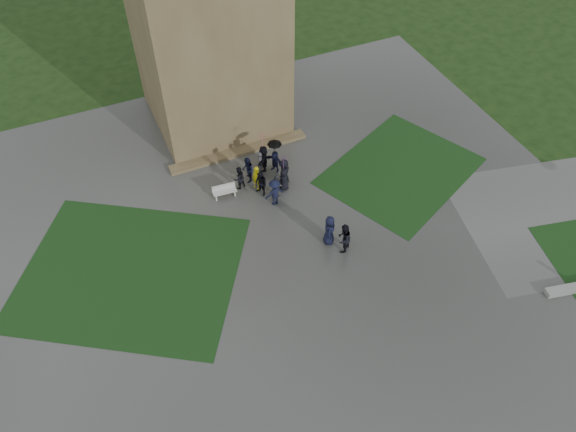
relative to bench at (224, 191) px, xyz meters
name	(u,v)px	position (x,y,z in m)	size (l,w,h in m)	color
ground	(311,276)	(2.11, -7.31, -0.44)	(120.00, 120.00, 0.00)	black
plaza	(295,248)	(2.11, -5.31, -0.43)	(34.00, 34.00, 0.02)	#393937
lawn_inset_left	(130,272)	(-6.39, -3.31, -0.41)	(11.00, 9.00, 0.01)	black
lawn_inset_right	(400,171)	(10.61, -2.31, -0.41)	(9.00, 7.00, 0.01)	black
tower_plinth	(239,152)	(2.11, 3.29, -0.31)	(9.00, 0.80, 0.22)	brown
bench	(224,191)	(0.00, 0.00, 0.00)	(1.42, 0.55, 0.81)	beige
visitor_cluster	(269,167)	(2.85, 0.09, 0.72)	(3.51, 4.24, 2.72)	black
pedestrian_mid	(329,230)	(3.99, -5.61, 0.53)	(0.92, 0.63, 1.89)	black
pedestrian_near	(344,238)	(4.42, -6.45, 0.53)	(0.92, 0.53, 1.89)	black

